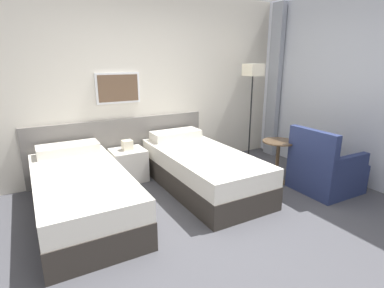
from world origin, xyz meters
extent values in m
plane|color=#47474C|center=(0.00, 0.00, 0.00)|extent=(16.00, 16.00, 0.00)
cube|color=beige|center=(0.00, 2.12, 1.35)|extent=(10.00, 0.06, 2.70)
cube|color=slate|center=(-0.39, 2.07, 0.43)|extent=(2.69, 0.04, 0.87)
cube|color=white|center=(-0.39, 2.07, 1.32)|extent=(0.64, 0.03, 0.44)
cube|color=brown|center=(-0.39, 2.05, 1.32)|extent=(0.58, 0.01, 0.38)
cube|color=#8E939E|center=(2.33, 1.74, 1.32)|extent=(0.10, 0.24, 2.64)
cube|color=#332D28|center=(-1.18, 1.01, 0.15)|extent=(0.95, 2.05, 0.29)
cube|color=silver|center=(-1.18, 1.01, 0.41)|extent=(0.94, 2.03, 0.22)
cube|color=silver|center=(-1.18, 1.81, 0.58)|extent=(0.76, 0.34, 0.13)
cube|color=#332D28|center=(0.40, 1.01, 0.15)|extent=(0.95, 2.05, 0.29)
cube|color=silver|center=(0.40, 1.01, 0.41)|extent=(0.94, 2.03, 0.22)
cube|color=silver|center=(0.40, 1.81, 0.58)|extent=(0.76, 0.34, 0.13)
cube|color=beige|center=(-0.39, 1.79, 0.23)|extent=(0.48, 0.43, 0.46)
cube|color=beige|center=(-0.39, 1.79, 0.53)|extent=(0.14, 0.14, 0.14)
cylinder|color=black|center=(1.68, 1.56, 0.01)|extent=(0.24, 0.24, 0.02)
cylinder|color=black|center=(1.68, 1.56, 0.74)|extent=(0.02, 0.02, 1.44)
cube|color=beige|center=(1.68, 1.56, 1.56)|extent=(0.26, 0.26, 0.19)
cylinder|color=brown|center=(1.43, 0.65, 0.01)|extent=(0.29, 0.29, 0.01)
cylinder|color=brown|center=(1.43, 0.65, 0.31)|extent=(0.05, 0.05, 0.58)
cylinder|color=brown|center=(1.43, 0.65, 0.61)|extent=(0.45, 0.45, 0.02)
cube|color=navy|center=(1.83, 0.14, 0.20)|extent=(0.77, 0.73, 0.39)
cube|color=navy|center=(1.50, 0.14, 0.63)|extent=(0.12, 0.71, 0.48)
cube|color=navy|center=(1.82, -0.17, 0.48)|extent=(0.65, 0.10, 0.18)
cube|color=navy|center=(1.84, 0.45, 0.48)|extent=(0.65, 0.10, 0.18)
camera|label=1|loc=(-1.61, -2.26, 1.71)|focal=28.00mm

